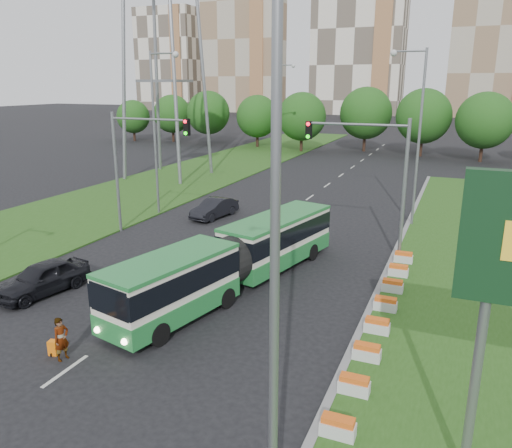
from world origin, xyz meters
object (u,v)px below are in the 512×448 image
at_px(car_left_near, 42,278).
at_px(pedestrian, 61,339).
at_px(traffic_mast_left, 136,154).
at_px(shopping_trolley, 54,348).
at_px(articulated_bus, 233,258).
at_px(car_left_far, 214,208).
at_px(traffic_mast_median, 376,167).

relative_size(car_left_near, pedestrian, 2.78).
xyz_separation_m(traffic_mast_left, shopping_trolley, (6.19, -14.29, -5.07)).
bearing_deg(articulated_bus, shopping_trolley, -99.37).
height_order(car_left_far, shopping_trolley, car_left_far).
bearing_deg(traffic_mast_median, shopping_trolley, -120.39).
bearing_deg(pedestrian, car_left_far, 21.56).
height_order(traffic_mast_left, car_left_far, traffic_mast_left).
relative_size(traffic_mast_left, pedestrian, 4.83).
bearing_deg(car_left_far, car_left_near, -84.34).
bearing_deg(shopping_trolley, car_left_far, 85.91).
bearing_deg(articulated_bus, traffic_mast_left, 161.62).
bearing_deg(pedestrian, car_left_near, 60.53).
xyz_separation_m(traffic_mast_median, car_left_far, (-12.47, 4.66, -4.63)).
distance_m(traffic_mast_left, pedestrian, 16.55).
distance_m(car_left_far, shopping_trolley, 20.27).
bearing_deg(shopping_trolley, pedestrian, -26.14).
height_order(car_left_near, shopping_trolley, car_left_near).
height_order(articulated_bus, pedestrian, articulated_bus).
xyz_separation_m(traffic_mast_left, car_left_far, (2.69, 5.66, -4.63)).
bearing_deg(articulated_bus, pedestrian, -95.76).
height_order(articulated_bus, shopping_trolley, articulated_bus).
bearing_deg(traffic_mast_left, traffic_mast_median, 3.77).
bearing_deg(traffic_mast_left, car_left_near, -81.39).
bearing_deg(articulated_bus, car_left_near, -139.62).
bearing_deg(car_left_far, pedestrian, -68.68).
distance_m(traffic_mast_median, car_left_far, 14.10).
bearing_deg(shopping_trolley, traffic_mast_left, 99.37).
relative_size(articulated_bus, car_left_far, 3.49).
distance_m(traffic_mast_median, shopping_trolley, 18.44).
relative_size(traffic_mast_median, pedestrian, 4.83).
xyz_separation_m(car_left_far, pedestrian, (4.07, -20.08, 0.11)).
xyz_separation_m(traffic_mast_median, pedestrian, (-8.41, -15.41, -4.52)).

